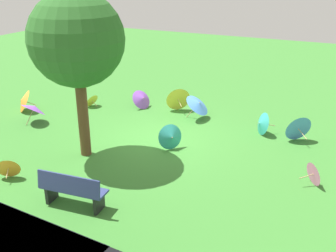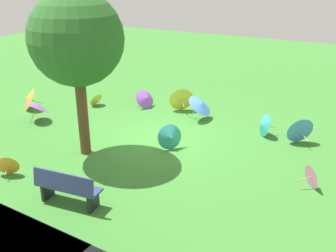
{
  "view_description": "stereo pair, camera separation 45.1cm",
  "coord_description": "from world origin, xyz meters",
  "px_view_note": "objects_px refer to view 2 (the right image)",
  "views": [
    {
      "loc": [
        -5.42,
        10.54,
        5.3
      ],
      "look_at": [
        -0.51,
        0.17,
        0.6
      ],
      "focal_mm": 42.77,
      "sensor_mm": 36.0,
      "label": 1
    },
    {
      "loc": [
        -5.82,
        10.34,
        5.3
      ],
      "look_at": [
        -0.51,
        0.17,
        0.6
      ],
      "focal_mm": 42.77,
      "sensor_mm": 36.0,
      "label": 2
    }
  ],
  "objects_px": {
    "parasol_purple_0": "(38,106)",
    "parasol_blue_1": "(299,129)",
    "parasol_orange_1": "(28,99)",
    "shade_tree": "(76,40)",
    "park_bench": "(67,188)",
    "parasol_pink_0": "(313,176)",
    "parasol_yellow_1": "(181,98)",
    "parasol_purple_1": "(146,99)",
    "parasol_blue_0": "(201,105)",
    "parasol_orange_0": "(8,164)",
    "parasol_teal_0": "(171,137)",
    "parasol_yellow_3": "(95,99)",
    "parasol_teal_2": "(263,125)"
  },
  "relations": [
    {
      "from": "parasol_purple_0",
      "to": "parasol_teal_2",
      "type": "bearing_deg",
      "value": -162.3
    },
    {
      "from": "parasol_teal_2",
      "to": "parasol_purple_1",
      "type": "bearing_deg",
      "value": -7.12
    },
    {
      "from": "parasol_orange_0",
      "to": "parasol_yellow_3",
      "type": "xyz_separation_m",
      "value": [
        1.38,
        -5.62,
        -0.05
      ]
    },
    {
      "from": "shade_tree",
      "to": "parasol_blue_0",
      "type": "relative_size",
      "value": 4.86
    },
    {
      "from": "parasol_teal_0",
      "to": "parasol_pink_0",
      "type": "height_order",
      "value": "parasol_teal_0"
    },
    {
      "from": "parasol_blue_1",
      "to": "parasol_teal_2",
      "type": "xyz_separation_m",
      "value": [
        1.13,
        0.02,
        -0.07
      ]
    },
    {
      "from": "parasol_orange_0",
      "to": "parasol_blue_0",
      "type": "height_order",
      "value": "parasol_blue_0"
    },
    {
      "from": "parasol_blue_0",
      "to": "parasol_pink_0",
      "type": "height_order",
      "value": "parasol_blue_0"
    },
    {
      "from": "park_bench",
      "to": "parasol_pink_0",
      "type": "relative_size",
      "value": 2.57
    },
    {
      "from": "parasol_blue_0",
      "to": "parasol_teal_2",
      "type": "relative_size",
      "value": 1.21
    },
    {
      "from": "shade_tree",
      "to": "parasol_yellow_3",
      "type": "xyz_separation_m",
      "value": [
        2.37,
        -3.6,
        -3.1
      ]
    },
    {
      "from": "parasol_teal_0",
      "to": "parasol_pink_0",
      "type": "distance_m",
      "value": 4.23
    },
    {
      "from": "park_bench",
      "to": "parasol_yellow_3",
      "type": "distance_m",
      "value": 7.12
    },
    {
      "from": "parasol_blue_0",
      "to": "parasol_yellow_3",
      "type": "relative_size",
      "value": 1.54
    },
    {
      "from": "parasol_yellow_1",
      "to": "parasol_blue_1",
      "type": "distance_m",
      "value": 4.69
    },
    {
      "from": "parasol_purple_1",
      "to": "parasol_teal_0",
      "type": "relative_size",
      "value": 1.16
    },
    {
      "from": "parasol_purple_1",
      "to": "parasol_purple_0",
      "type": "bearing_deg",
      "value": 47.86
    },
    {
      "from": "parasol_orange_1",
      "to": "shade_tree",
      "type": "bearing_deg",
      "value": 155.18
    },
    {
      "from": "parasol_orange_0",
      "to": "parasol_teal_2",
      "type": "relative_size",
      "value": 0.88
    },
    {
      "from": "parasol_teal_0",
      "to": "parasol_orange_1",
      "type": "height_order",
      "value": "parasol_orange_1"
    },
    {
      "from": "parasol_pink_0",
      "to": "parasol_orange_1",
      "type": "distance_m",
      "value": 10.78
    },
    {
      "from": "parasol_blue_1",
      "to": "parasol_orange_1",
      "type": "bearing_deg",
      "value": 9.8
    },
    {
      "from": "parasol_teal_0",
      "to": "parasol_teal_2",
      "type": "relative_size",
      "value": 1.01
    },
    {
      "from": "parasol_teal_2",
      "to": "parasol_purple_0",
      "type": "bearing_deg",
      "value": 17.7
    },
    {
      "from": "parasol_orange_1",
      "to": "parasol_yellow_3",
      "type": "relative_size",
      "value": 1.63
    },
    {
      "from": "parasol_orange_0",
      "to": "parasol_pink_0",
      "type": "bearing_deg",
      "value": -157.33
    },
    {
      "from": "parasol_pink_0",
      "to": "parasol_purple_0",
      "type": "bearing_deg",
      "value": -1.54
    },
    {
      "from": "parasol_purple_0",
      "to": "parasol_purple_1",
      "type": "xyz_separation_m",
      "value": [
        -2.71,
        -2.99,
        -0.18
      ]
    },
    {
      "from": "parasol_orange_0",
      "to": "parasol_pink_0",
      "type": "relative_size",
      "value": 1.1
    },
    {
      "from": "shade_tree",
      "to": "parasol_yellow_3",
      "type": "distance_m",
      "value": 5.31
    },
    {
      "from": "parasol_pink_0",
      "to": "parasol_yellow_3",
      "type": "relative_size",
      "value": 1.01
    },
    {
      "from": "parasol_purple_0",
      "to": "parasol_blue_1",
      "type": "relative_size",
      "value": 1.19
    },
    {
      "from": "parasol_orange_1",
      "to": "parasol_yellow_3",
      "type": "bearing_deg",
      "value": -141.77
    },
    {
      "from": "park_bench",
      "to": "parasol_orange_1",
      "type": "xyz_separation_m",
      "value": [
        5.78,
        -4.45,
        -0.04
      ]
    },
    {
      "from": "parasol_orange_0",
      "to": "parasol_orange_1",
      "type": "relative_size",
      "value": 0.68
    },
    {
      "from": "parasol_yellow_3",
      "to": "parasol_orange_0",
      "type": "bearing_deg",
      "value": 103.79
    },
    {
      "from": "park_bench",
      "to": "parasol_purple_1",
      "type": "height_order",
      "value": "park_bench"
    },
    {
      "from": "parasol_purple_1",
      "to": "parasol_blue_0",
      "type": "height_order",
      "value": "parasol_blue_0"
    },
    {
      "from": "parasol_purple_1",
      "to": "parasol_blue_0",
      "type": "bearing_deg",
      "value": 175.22
    },
    {
      "from": "parasol_yellow_3",
      "to": "parasol_orange_1",
      "type": "bearing_deg",
      "value": 38.23
    },
    {
      "from": "parasol_yellow_1",
      "to": "parasol_teal_2",
      "type": "distance_m",
      "value": 3.6
    },
    {
      "from": "park_bench",
      "to": "parasol_orange_1",
      "type": "height_order",
      "value": "park_bench"
    },
    {
      "from": "shade_tree",
      "to": "parasol_yellow_1",
      "type": "distance_m",
      "value": 5.59
    },
    {
      "from": "parasol_blue_1",
      "to": "parasol_orange_1",
      "type": "height_order",
      "value": "parasol_blue_1"
    },
    {
      "from": "parasol_orange_0",
      "to": "parasol_purple_1",
      "type": "bearing_deg",
      "value": -94.98
    },
    {
      "from": "parasol_blue_0",
      "to": "parasol_yellow_1",
      "type": "relative_size",
      "value": 0.99
    },
    {
      "from": "parasol_purple_1",
      "to": "parasol_yellow_1",
      "type": "distance_m",
      "value": 1.39
    },
    {
      "from": "parasol_pink_0",
      "to": "parasol_blue_1",
      "type": "bearing_deg",
      "value": -71.73
    },
    {
      "from": "parasol_blue_0",
      "to": "parasol_teal_0",
      "type": "distance_m",
      "value": 2.73
    },
    {
      "from": "parasol_yellow_1",
      "to": "parasol_teal_0",
      "type": "bearing_deg",
      "value": 110.87
    }
  ]
}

